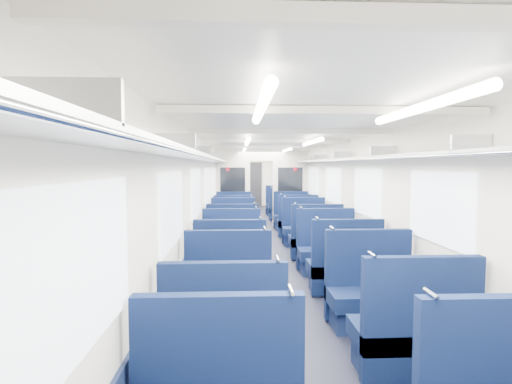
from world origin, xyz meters
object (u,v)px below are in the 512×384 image
object	(u,v)px
seat_7	(371,296)
seat_19	(291,218)
seat_8	(230,270)
seat_12	(232,241)
bulkhead	(261,186)
seat_11	(327,252)
seat_21	(284,210)
seat_4	(224,347)
end_door	(254,184)
seat_15	(304,230)
seat_10	(231,253)
seat_18	(234,219)
seat_13	(315,241)
seat_20	(235,210)
seat_17	(297,223)
seat_22	(235,206)
seat_14	(233,231)
seat_6	(228,298)
seat_5	(413,337)
seat_16	(234,224)
seat_9	(344,269)
seat_23	(280,206)

from	to	relation	value
seat_7	seat_19	xyz separation A→B (m)	(0.00, 6.86, 0.00)
seat_8	seat_12	world-z (taller)	same
bulkhead	seat_8	size ratio (longest dim) A/B	2.46
seat_11	seat_21	world-z (taller)	same
seat_4	seat_19	world-z (taller)	same
end_door	bulkhead	bearing A→B (deg)	-90.00
seat_15	seat_12	bearing A→B (deg)	-143.47
seat_10	seat_18	xyz separation A→B (m)	(0.00, 4.41, 0.00)
seat_19	seat_4	bearing A→B (deg)	-101.61
seat_12	bulkhead	bearing A→B (deg)	78.65
seat_13	seat_20	world-z (taller)	same
seat_17	seat_19	size ratio (longest dim) A/B	1.00
seat_22	seat_4	bearing A→B (deg)	-90.00
seat_11	seat_14	bearing A→B (deg)	125.07
seat_13	seat_22	world-z (taller)	same
seat_13	seat_18	world-z (taller)	same
seat_6	seat_5	bearing A→B (deg)	-34.05
seat_13	seat_19	xyz separation A→B (m)	(0.00, 3.56, 0.00)
seat_19	seat_5	bearing A→B (deg)	-90.00
seat_13	seat_10	bearing A→B (deg)	-149.77
seat_7	seat_12	size ratio (longest dim) A/B	1.00
seat_7	seat_11	xyz separation A→B (m)	(0.00, 2.30, 0.00)
seat_10	seat_18	distance (m)	4.41
seat_7	seat_16	bearing A→B (deg)	106.31
seat_5	seat_21	xyz separation A→B (m)	(0.00, 9.96, 0.00)
seat_10	seat_19	bearing A→B (deg)	69.86
seat_16	seat_17	size ratio (longest dim) A/B	1.00
seat_9	seat_18	bearing A→B (deg)	106.56
seat_20	seat_13	bearing A→B (deg)	-73.59
seat_6	seat_11	distance (m)	2.82
seat_15	seat_19	distance (m)	2.20
seat_11	seat_14	xyz separation A→B (m)	(-1.66, 2.36, 0.00)
seat_8	seat_19	size ratio (longest dim) A/B	1.00
seat_14	seat_19	world-z (taller)	same
seat_4	seat_19	bearing A→B (deg)	78.39
bulkhead	seat_12	distance (m)	4.31
seat_14	seat_23	distance (m)	5.73
seat_14	seat_16	size ratio (longest dim) A/B	1.00
bulkhead	seat_19	distance (m)	1.40
seat_6	seat_14	size ratio (longest dim) A/B	1.00
seat_11	seat_15	xyz separation A→B (m)	(0.00, 2.36, 0.00)
seat_8	seat_22	size ratio (longest dim) A/B	1.00
seat_8	seat_19	bearing A→B (deg)	73.67
seat_9	seat_13	xyz separation A→B (m)	(0.00, 2.14, 0.00)
bulkhead	end_door	bearing A→B (deg)	90.00
seat_4	seat_9	bearing A→B (deg)	55.14
seat_15	seat_21	bearing A→B (deg)	90.00
seat_19	seat_21	xyz separation A→B (m)	(0.00, 2.00, 0.00)
seat_9	seat_17	xyz separation A→B (m)	(0.00, 4.57, 0.00)
bulkhead	seat_13	size ratio (longest dim) A/B	2.46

